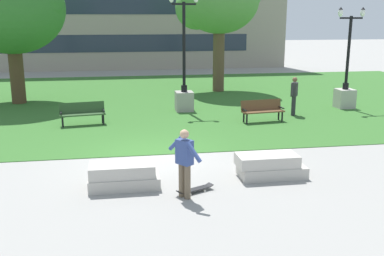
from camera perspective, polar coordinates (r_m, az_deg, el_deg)
name	(u,v)px	position (r m, az deg, el deg)	size (l,w,h in m)	color
ground_plane	(154,155)	(14.36, -4.89, -3.48)	(140.00, 140.00, 0.00)	gray
grass_lawn	(139,100)	(24.07, -6.79, 3.59)	(40.00, 20.00, 0.02)	#336628
concrete_block_center	(123,176)	(11.74, -8.72, -6.04)	(1.80, 0.90, 0.64)	#B2ADA3
concrete_block_left	(270,166)	(12.54, 9.82, -4.77)	(1.88, 0.90, 0.64)	#B2ADA3
person_skateboarder	(184,160)	(10.74, -0.96, -4.03)	(0.67, 1.26, 1.71)	brown
skateboard	(195,189)	(11.35, 0.40, -7.78)	(1.01, 0.61, 0.14)	black
park_bench_near_left	(262,109)	(18.97, 8.91, 2.36)	(1.85, 0.75, 0.90)	brown
park_bench_near_right	(82,112)	(18.73, -13.75, 1.98)	(1.86, 0.78, 0.90)	#284723
lamp_post_center	(345,88)	(22.81, 18.91, 4.85)	(1.32, 0.80, 4.72)	#ADA89E
lamp_post_left	(184,88)	(20.84, -1.01, 5.10)	(1.32, 0.80, 5.32)	gray
tree_far_left	(218,1)	(26.49, 3.37, 15.79)	(4.74, 4.52, 7.16)	brown
tree_near_right	(10,10)	(24.26, -22.16, 13.74)	(5.46, 5.20, 6.90)	#4C3823
person_bystander_near_lawn	(294,94)	(20.39, 12.84, 4.25)	(0.50, 0.55, 1.71)	#28282D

